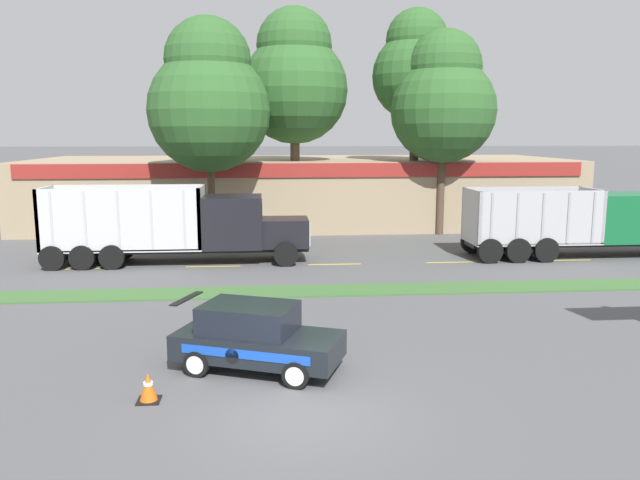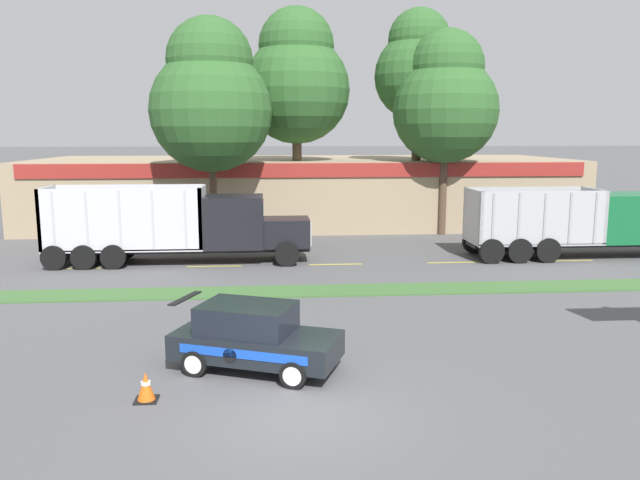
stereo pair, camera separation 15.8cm
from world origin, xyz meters
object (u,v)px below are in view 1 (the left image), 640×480
dump_truck_mid (199,228)px  rally_car (255,337)px  traffic_cone (148,387)px  dump_truck_lead (600,224)px

dump_truck_mid → rally_car: size_ratio=2.65×
traffic_cone → dump_truck_lead: bearing=39.2°
dump_truck_lead → rally_car: bearing=-140.5°
dump_truck_lead → traffic_cone: size_ratio=17.27×
dump_truck_lead → dump_truck_mid: size_ratio=0.95×
rally_car → dump_truck_mid: bearing=101.6°
rally_car → traffic_cone: 2.90m
dump_truck_mid → rally_car: bearing=-78.4°
rally_car → traffic_cone: rally_car is taller
dump_truck_lead → rally_car: (-16.14, -13.32, -0.72)m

